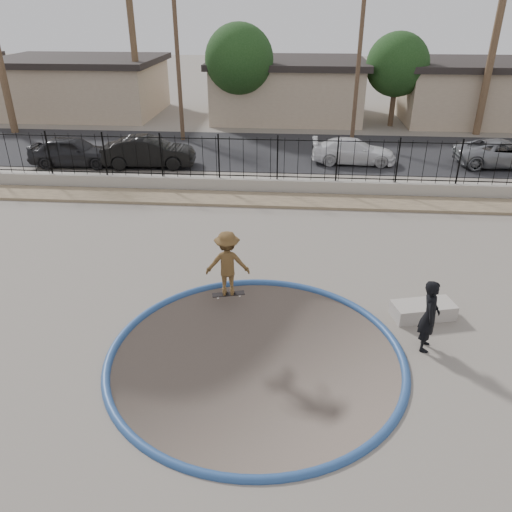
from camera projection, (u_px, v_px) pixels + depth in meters
The scene contains 24 objects.
ground at pixel (278, 202), 23.75m from camera, with size 120.00×120.00×2.20m, color slate.
bowl_pit at pixel (256, 356), 11.71m from camera, with size 6.84×6.84×1.80m, color #4F453D, non-canonical shape.
coping_ring at pixel (256, 356), 11.71m from camera, with size 7.04×7.04×0.20m, color navy.
rock_strip at pixel (276, 200), 20.74m from camera, with size 42.00×1.60×0.11m, color #9B8865.
retaining_wall at pixel (277, 186), 21.60m from camera, with size 42.00×0.45×0.60m, color gray.
fence at pixel (277, 159), 21.05m from camera, with size 40.00×0.04×1.80m.
street at pixel (282, 151), 27.67m from camera, with size 90.00×8.00×0.04m, color black.
house_west at pixel (81, 85), 36.29m from camera, with size 11.60×8.60×3.90m.
house_center at pixel (287, 88), 35.21m from camera, with size 10.60×8.60×3.90m.
house_east at pixel (491, 90), 34.21m from camera, with size 12.60×8.60×3.90m.
palm_mid at pixel (131, 14), 31.57m from camera, with size 2.30×2.30×9.30m.
palm_right at pixel (502, 3), 27.92m from camera, with size 2.30×2.30×10.30m.
utility_pole_left at pixel (178, 56), 27.75m from camera, with size 1.70×0.24×9.00m.
utility_pole_mid at pixel (359, 53), 26.91m from camera, with size 1.70×0.24×9.50m.
street_tree_left at pixel (239, 59), 31.31m from camera, with size 4.32×4.32×6.36m.
street_tree_mid at pixel (397, 65), 31.65m from camera, with size 3.96×3.96×5.83m.
skater at pixel (228, 267), 13.66m from camera, with size 1.21×0.70×1.88m, color brown.
skateboard at pixel (228, 294), 14.06m from camera, with size 0.94×0.45×0.08m.
videographer at pixel (429, 316), 11.59m from camera, with size 0.66×0.44×1.82m, color black.
concrete_ledge at pixel (423, 310), 13.08m from camera, with size 1.60×0.70×0.40m, color #A49B91.
car_a at pixel (73, 151), 24.88m from camera, with size 1.71×4.25×1.45m, color black.
car_b at pixel (149, 152), 24.69m from camera, with size 1.56×4.48×1.48m, color black.
car_c at pixel (353, 151), 25.30m from camera, with size 1.72×4.22×1.22m, color white.
car_d at pixel (503, 153), 24.80m from camera, with size 2.15×4.67×1.30m, color gray.
Camera 1 is at (0.75, -10.32, 7.42)m, focal length 35.00 mm.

